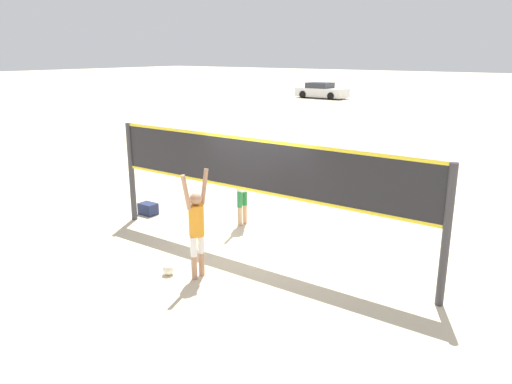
# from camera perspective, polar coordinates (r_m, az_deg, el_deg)

# --- Properties ---
(ground_plane) EXTENTS (200.00, 200.00, 0.00)m
(ground_plane) POSITION_cam_1_polar(r_m,az_deg,el_deg) (10.46, 0.00, -7.02)
(ground_plane) COLOR beige
(volleyball_net) EXTENTS (7.62, 0.14, 2.41)m
(volleyball_net) POSITION_cam_1_polar(r_m,az_deg,el_deg) (9.93, 0.00, 1.80)
(volleyball_net) COLOR #38383D
(volleyball_net) RESTS_ON ground_plane
(player_spiker) EXTENTS (0.28, 0.69, 2.02)m
(player_spiker) POSITION_cam_1_polar(r_m,az_deg,el_deg) (9.08, -6.81, -3.58)
(player_spiker) COLOR tan
(player_spiker) RESTS_ON ground_plane
(player_blocker) EXTENTS (0.28, 0.70, 2.10)m
(player_blocker) POSITION_cam_1_polar(r_m,az_deg,el_deg) (11.81, -1.61, 1.32)
(player_blocker) COLOR tan
(player_blocker) RESTS_ON ground_plane
(volleyball) EXTENTS (0.22, 0.22, 0.22)m
(volleyball) POSITION_cam_1_polar(r_m,az_deg,el_deg) (9.61, -10.01, -8.69)
(volleyball) COLOR silver
(volleyball) RESTS_ON ground_plane
(gear_bag) EXTENTS (0.45, 0.32, 0.30)m
(gear_bag) POSITION_cam_1_polar(r_m,az_deg,el_deg) (13.13, -12.23, -1.89)
(gear_bag) COLOR navy
(gear_bag) RESTS_ON ground_plane
(parked_car_far) EXTENTS (4.65, 2.12, 1.37)m
(parked_car_far) POSITION_cam_1_polar(r_m,az_deg,el_deg) (45.85, 7.49, 11.36)
(parked_car_far) COLOR silver
(parked_car_far) RESTS_ON ground_plane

